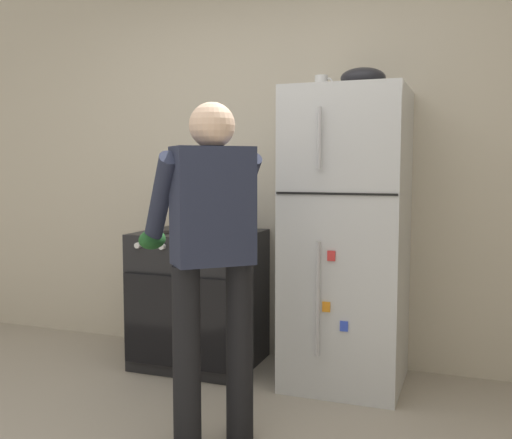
% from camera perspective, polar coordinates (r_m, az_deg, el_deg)
% --- Properties ---
extents(kitchen_wall_back, '(6.00, 0.10, 2.70)m').
position_cam_1_polar(kitchen_wall_back, '(4.00, 3.05, 5.76)').
color(kitchen_wall_back, beige).
rests_on(kitchen_wall_back, ground).
extents(refrigerator, '(0.68, 0.72, 1.76)m').
position_cam_1_polar(refrigerator, '(3.54, 8.87, -1.83)').
color(refrigerator, silver).
rests_on(refrigerator, ground).
extents(stove_range, '(0.76, 0.67, 0.89)m').
position_cam_1_polar(stove_range, '(3.92, -5.57, -7.66)').
color(stove_range, black).
rests_on(stove_range, ground).
extents(person_cook, '(0.67, 0.70, 1.60)m').
position_cam_1_polar(person_cook, '(2.73, -4.46, -2.30)').
color(person_cook, black).
rests_on(person_cook, ground).
extents(red_pot, '(0.37, 0.27, 0.14)m').
position_cam_1_polar(red_pot, '(3.73, -3.69, -0.22)').
color(red_pot, '#19479E').
rests_on(red_pot, stove_range).
extents(coffee_mug, '(0.11, 0.08, 0.10)m').
position_cam_1_polar(coffee_mug, '(3.64, 6.43, 13.07)').
color(coffee_mug, silver).
rests_on(coffee_mug, refrigerator).
extents(pepper_mill, '(0.05, 0.05, 0.16)m').
position_cam_1_polar(pepper_mill, '(4.16, -8.09, 0.43)').
color(pepper_mill, brown).
rests_on(pepper_mill, stove_range).
extents(mixing_bowl, '(0.26, 0.26, 0.12)m').
position_cam_1_polar(mixing_bowl, '(3.54, 10.40, 13.42)').
color(mixing_bowl, black).
rests_on(mixing_bowl, refrigerator).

